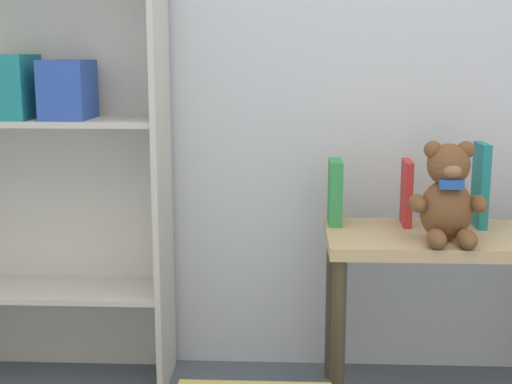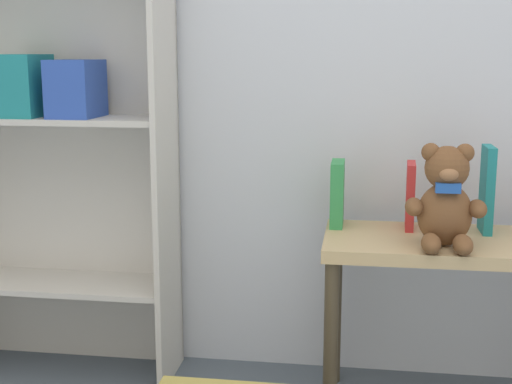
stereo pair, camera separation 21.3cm
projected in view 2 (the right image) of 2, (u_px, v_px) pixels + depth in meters
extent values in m
cube|color=beige|center=(165.00, 121.00, 2.19)|extent=(0.02, 0.27, 1.69)
cube|color=beige|center=(69.00, 116.00, 2.36)|extent=(0.75, 0.02, 1.69)
cube|color=beige|center=(62.00, 283.00, 2.34)|extent=(0.71, 0.25, 0.02)
cube|color=beige|center=(53.00, 119.00, 2.24)|extent=(0.71, 0.25, 0.02)
cube|color=teal|center=(22.00, 86.00, 2.22)|extent=(0.13, 0.19, 0.19)
cube|color=#2D51B7|center=(76.00, 89.00, 2.20)|extent=(0.13, 0.19, 0.18)
cube|color=tan|center=(450.00, 244.00, 2.02)|extent=(0.71, 0.37, 0.04)
cylinder|color=#453A29|center=(331.00, 347.00, 1.97)|extent=(0.04, 0.04, 0.50)
cylinder|color=#453A29|center=(335.00, 308.00, 2.27)|extent=(0.04, 0.04, 0.50)
ellipsoid|color=brown|center=(445.00, 214.00, 1.93)|extent=(0.15, 0.11, 0.17)
sphere|color=brown|center=(447.00, 168.00, 1.91)|extent=(0.12, 0.12, 0.12)
sphere|color=brown|center=(431.00, 152.00, 1.90)|extent=(0.05, 0.05, 0.05)
sphere|color=brown|center=(465.00, 153.00, 1.89)|extent=(0.05, 0.05, 0.05)
ellipsoid|color=#9B6842|center=(449.00, 174.00, 1.86)|extent=(0.05, 0.04, 0.04)
ellipsoid|color=brown|center=(414.00, 207.00, 1.92)|extent=(0.05, 0.10, 0.05)
ellipsoid|color=brown|center=(477.00, 209.00, 1.90)|extent=(0.05, 0.10, 0.05)
ellipsoid|color=brown|center=(431.00, 244.00, 1.87)|extent=(0.05, 0.10, 0.05)
ellipsoid|color=brown|center=(463.00, 245.00, 1.85)|extent=(0.05, 0.10, 0.05)
cube|color=#2356B2|center=(448.00, 188.00, 1.87)|extent=(0.07, 0.02, 0.03)
cube|color=#33934C|center=(337.00, 193.00, 2.16)|extent=(0.04, 0.13, 0.20)
cube|color=red|center=(410.00, 196.00, 2.12)|extent=(0.03, 0.13, 0.20)
cube|color=teal|center=(487.00, 189.00, 2.07)|extent=(0.03, 0.11, 0.25)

